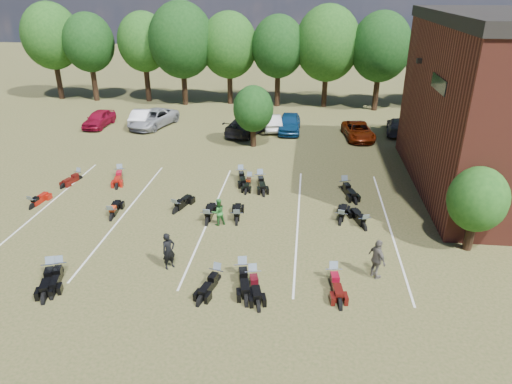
# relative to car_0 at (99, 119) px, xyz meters

# --- Properties ---
(ground) EXTENTS (160.00, 160.00, 0.00)m
(ground) POSITION_rel_car_0_xyz_m (16.82, -19.46, -0.74)
(ground) COLOR brown
(ground) RESTS_ON ground
(car_0) EXTENTS (1.90, 4.38, 1.47)m
(car_0) POSITION_rel_car_0_xyz_m (0.00, 0.00, 0.00)
(car_0) COLOR maroon
(car_0) RESTS_ON ground
(car_1) EXTENTS (1.86, 4.75, 1.54)m
(car_1) POSITION_rel_car_0_xyz_m (3.94, 0.98, 0.03)
(car_1) COLOR silver
(car_1) RESTS_ON ground
(car_2) EXTENTS (4.08, 6.08, 1.55)m
(car_2) POSITION_rel_car_0_xyz_m (4.99, 0.52, 0.04)
(car_2) COLOR #92939A
(car_2) RESTS_ON ground
(car_3) EXTENTS (4.14, 5.93, 1.59)m
(car_3) POSITION_rel_car_0_xyz_m (13.97, -0.68, 0.06)
(car_3) COLOR black
(car_3) RESTS_ON ground
(car_4) EXTENTS (1.90, 4.71, 1.61)m
(car_4) POSITION_rel_car_0_xyz_m (17.56, 0.35, 0.07)
(car_4) COLOR navy
(car_4) RESTS_ON ground
(car_5) EXTENTS (2.21, 4.48, 1.41)m
(car_5) POSITION_rel_car_0_xyz_m (15.94, 0.86, -0.03)
(car_5) COLOR #BBBAB5
(car_5) RESTS_ON ground
(car_6) EXTENTS (2.79, 5.03, 1.33)m
(car_6) POSITION_rel_car_0_xyz_m (23.47, -0.95, -0.07)
(car_6) COLOR #5F1905
(car_6) RESTS_ON ground
(car_7) EXTENTS (2.53, 4.87, 1.35)m
(car_7) POSITION_rel_car_0_xyz_m (27.07, 0.93, -0.06)
(car_7) COLOR #35353A
(car_7) RESTS_ON ground
(person_black) EXTENTS (0.76, 0.77, 1.79)m
(person_black) POSITION_rel_car_0_xyz_m (12.99, -21.73, 0.16)
(person_black) COLOR black
(person_black) RESTS_ON ground
(person_green) EXTENTS (0.95, 0.89, 1.55)m
(person_green) POSITION_rel_car_0_xyz_m (14.48, -17.37, 0.04)
(person_green) COLOR #2A702C
(person_green) RESTS_ON ground
(person_grey) EXTENTS (0.95, 1.21, 1.92)m
(person_grey) POSITION_rel_car_0_xyz_m (22.44, -21.44, 0.22)
(person_grey) COLOR #5E5851
(person_grey) RESTS_ON ground
(motorcycle_1) EXTENTS (1.50, 2.56, 1.36)m
(motorcycle_1) POSITION_rel_car_0_xyz_m (7.88, -23.05, -0.74)
(motorcycle_1) COLOR black
(motorcycle_1) RESTS_ON ground
(motorcycle_2) EXTENTS (1.34, 2.37, 1.26)m
(motorcycle_2) POSITION_rel_car_0_xyz_m (8.18, -22.84, -0.74)
(motorcycle_2) COLOR black
(motorcycle_2) RESTS_ON ground
(motorcycle_3) EXTENTS (1.24, 2.35, 1.25)m
(motorcycle_3) POSITION_rel_car_0_xyz_m (15.38, -22.57, -0.74)
(motorcycle_3) COLOR black
(motorcycle_3) RESTS_ON ground
(motorcycle_4) EXTENTS (1.32, 2.64, 1.41)m
(motorcycle_4) POSITION_rel_car_0_xyz_m (16.49, -22.12, -0.74)
(motorcycle_4) COLOR black
(motorcycle_4) RESTS_ON ground
(motorcycle_5) EXTENTS (1.30, 2.47, 1.31)m
(motorcycle_5) POSITION_rel_car_0_xyz_m (17.00, -22.54, -0.74)
(motorcycle_5) COLOR black
(motorcycle_5) RESTS_ON ground
(motorcycle_6) EXTENTS (1.05, 2.47, 1.34)m
(motorcycle_6) POSITION_rel_car_0_xyz_m (20.54, -21.98, -0.74)
(motorcycle_6) COLOR #450C09
(motorcycle_6) RESTS_ON ground
(motorcycle_7) EXTENTS (0.86, 2.10, 1.14)m
(motorcycle_7) POSITION_rel_car_0_xyz_m (3.14, -16.60, -0.74)
(motorcycle_7) COLOR #99160B
(motorcycle_7) RESTS_ON ground
(motorcycle_8) EXTENTS (0.96, 2.28, 1.23)m
(motorcycle_8) POSITION_rel_car_0_xyz_m (8.35, -17.39, -0.74)
(motorcycle_8) COLOR black
(motorcycle_8) RESTS_ON ground
(motorcycle_9) EXTENTS (1.36, 2.38, 1.26)m
(motorcycle_9) POSITION_rel_car_0_xyz_m (11.74, -16.19, -0.74)
(motorcycle_9) COLOR black
(motorcycle_9) RESTS_ON ground
(motorcycle_10) EXTENTS (0.93, 2.32, 1.26)m
(motorcycle_10) POSITION_rel_car_0_xyz_m (15.45, -17.09, -0.74)
(motorcycle_10) COLOR black
(motorcycle_10) RESTS_ON ground
(motorcycle_11) EXTENTS (0.77, 2.39, 1.33)m
(motorcycle_11) POSITION_rel_car_0_xyz_m (13.84, -17.33, -0.74)
(motorcycle_11) COLOR black
(motorcycle_11) RESTS_ON ground
(motorcycle_12) EXTENTS (1.40, 2.42, 1.29)m
(motorcycle_12) POSITION_rel_car_0_xyz_m (22.39, -16.93, -0.74)
(motorcycle_12) COLOR black
(motorcycle_12) RESTS_ON ground
(motorcycle_13) EXTENTS (1.13, 2.35, 1.26)m
(motorcycle_13) POSITION_rel_car_0_xyz_m (21.17, -16.47, -0.74)
(motorcycle_13) COLOR black
(motorcycle_13) RESTS_ON ground
(motorcycle_14) EXTENTS (1.15, 2.13, 1.13)m
(motorcycle_14) POSITION_rel_car_0_xyz_m (3.88, -12.19, -0.74)
(motorcycle_14) COLOR #490D0A
(motorcycle_14) RESTS_ON ground
(motorcycle_15) EXTENTS (1.32, 2.51, 1.34)m
(motorcycle_15) POSITION_rel_car_0_xyz_m (6.58, -11.60, -0.74)
(motorcycle_15) COLOR #9C130B
(motorcycle_15) RESTS_ON ground
(motorcycle_17) EXTENTS (0.70, 2.07, 1.14)m
(motorcycle_17) POSITION_rel_car_0_xyz_m (15.47, -11.66, -0.74)
(motorcycle_17) COLOR black
(motorcycle_17) RESTS_ON ground
(motorcycle_18) EXTENTS (1.31, 2.47, 1.32)m
(motorcycle_18) POSITION_rel_car_0_xyz_m (14.77, -10.79, -0.74)
(motorcycle_18) COLOR black
(motorcycle_18) RESTS_ON ground
(motorcycle_19) EXTENTS (1.30, 2.58, 1.38)m
(motorcycle_19) POSITION_rel_car_0_xyz_m (16.17, -11.53, -0.74)
(motorcycle_19) COLOR black
(motorcycle_19) RESTS_ON ground
(motorcycle_20) EXTENTS (1.48, 2.62, 1.39)m
(motorcycle_20) POSITION_rel_car_0_xyz_m (21.64, -12.03, -0.74)
(motorcycle_20) COLOR black
(motorcycle_20) RESTS_ON ground
(tree_line) EXTENTS (56.00, 6.00, 9.79)m
(tree_line) POSITION_rel_car_0_xyz_m (15.82, 9.54, 5.58)
(tree_line) COLOR black
(tree_line) RESTS_ON ground
(young_tree_near_building) EXTENTS (2.80, 2.80, 4.16)m
(young_tree_near_building) POSITION_rel_car_0_xyz_m (27.32, -18.46, 2.01)
(young_tree_near_building) COLOR black
(young_tree_near_building) RESTS_ON ground
(young_tree_midfield) EXTENTS (3.20, 3.20, 4.70)m
(young_tree_midfield) POSITION_rel_car_0_xyz_m (14.82, -3.96, 2.36)
(young_tree_midfield) COLOR black
(young_tree_midfield) RESTS_ON ground
(parking_lines) EXTENTS (20.10, 14.00, 0.01)m
(parking_lines) POSITION_rel_car_0_xyz_m (13.82, -16.46, -0.73)
(parking_lines) COLOR silver
(parking_lines) RESTS_ON ground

